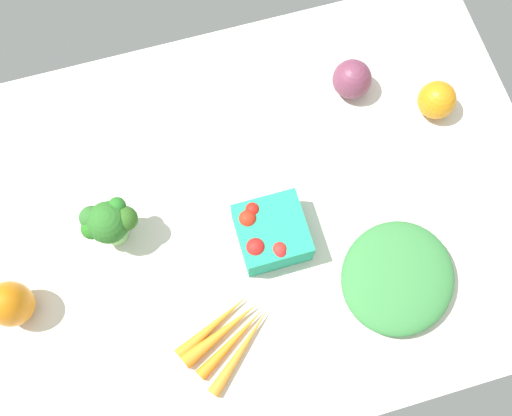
{
  "coord_description": "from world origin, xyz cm",
  "views": [
    {
      "loc": [
        -9.4,
        -32.9,
        103.89
      ],
      "look_at": [
        0.0,
        0.0,
        4.0
      ],
      "focal_mm": 42.88,
      "sensor_mm": 36.0,
      "label": 1
    }
  ],
  "objects_px": {
    "leafy_greens_clump": "(398,277)",
    "broccoli_head": "(109,222)",
    "berry_basket": "(270,233)",
    "red_onion_center": "(352,79)",
    "heirloom_tomato_orange": "(437,100)",
    "bell_pepper_orange": "(11,304)",
    "carrot_bunch": "(227,337)"
  },
  "relations": [
    {
      "from": "carrot_bunch",
      "to": "red_onion_center",
      "type": "bearing_deg",
      "value": 48.26
    },
    {
      "from": "heirloom_tomato_orange",
      "to": "red_onion_center",
      "type": "height_order",
      "value": "red_onion_center"
    },
    {
      "from": "broccoli_head",
      "to": "berry_basket",
      "type": "bearing_deg",
      "value": -18.04
    },
    {
      "from": "bell_pepper_orange",
      "to": "broccoli_head",
      "type": "distance_m",
      "value": 0.2
    },
    {
      "from": "bell_pepper_orange",
      "to": "red_onion_center",
      "type": "height_order",
      "value": "bell_pepper_orange"
    },
    {
      "from": "bell_pepper_orange",
      "to": "leafy_greens_clump",
      "type": "xyz_separation_m",
      "value": [
        0.62,
        -0.13,
        -0.03
      ]
    },
    {
      "from": "red_onion_center",
      "to": "heirloom_tomato_orange",
      "type": "bearing_deg",
      "value": -31.48
    },
    {
      "from": "bell_pepper_orange",
      "to": "broccoli_head",
      "type": "bearing_deg",
      "value": 25.16
    },
    {
      "from": "heirloom_tomato_orange",
      "to": "red_onion_center",
      "type": "distance_m",
      "value": 0.16
    },
    {
      "from": "berry_basket",
      "to": "bell_pepper_orange",
      "type": "relative_size",
      "value": 1.14
    },
    {
      "from": "berry_basket",
      "to": "broccoli_head",
      "type": "distance_m",
      "value": 0.27
    },
    {
      "from": "berry_basket",
      "to": "bell_pepper_orange",
      "type": "distance_m",
      "value": 0.43
    },
    {
      "from": "berry_basket",
      "to": "carrot_bunch",
      "type": "distance_m",
      "value": 0.19
    },
    {
      "from": "red_onion_center",
      "to": "broccoli_head",
      "type": "bearing_deg",
      "value": -161.6
    },
    {
      "from": "berry_basket",
      "to": "broccoli_head",
      "type": "bearing_deg",
      "value": 161.96
    },
    {
      "from": "broccoli_head",
      "to": "red_onion_center",
      "type": "relative_size",
      "value": 1.47
    },
    {
      "from": "leafy_greens_clump",
      "to": "red_onion_center",
      "type": "height_order",
      "value": "red_onion_center"
    },
    {
      "from": "berry_basket",
      "to": "heirloom_tomato_orange",
      "type": "xyz_separation_m",
      "value": [
        0.36,
        0.16,
        0.0
      ]
    },
    {
      "from": "bell_pepper_orange",
      "to": "heirloom_tomato_orange",
      "type": "height_order",
      "value": "bell_pepper_orange"
    },
    {
      "from": "carrot_bunch",
      "to": "broccoli_head",
      "type": "bearing_deg",
      "value": 121.24
    },
    {
      "from": "leafy_greens_clump",
      "to": "broccoli_head",
      "type": "bearing_deg",
      "value": 154.18
    },
    {
      "from": "red_onion_center",
      "to": "leafy_greens_clump",
      "type": "bearing_deg",
      "value": -96.84
    },
    {
      "from": "berry_basket",
      "to": "broccoli_head",
      "type": "xyz_separation_m",
      "value": [
        -0.25,
        0.08,
        0.03
      ]
    },
    {
      "from": "bell_pepper_orange",
      "to": "carrot_bunch",
      "type": "distance_m",
      "value": 0.35
    },
    {
      "from": "carrot_bunch",
      "to": "red_onion_center",
      "type": "distance_m",
      "value": 0.52
    },
    {
      "from": "broccoli_head",
      "to": "red_onion_center",
      "type": "bearing_deg",
      "value": 18.4
    },
    {
      "from": "carrot_bunch",
      "to": "leafy_greens_clump",
      "type": "bearing_deg",
      "value": 2.76
    },
    {
      "from": "broccoli_head",
      "to": "heirloom_tomato_orange",
      "type": "bearing_deg",
      "value": 7.15
    },
    {
      "from": "leafy_greens_clump",
      "to": "red_onion_center",
      "type": "distance_m",
      "value": 0.37
    },
    {
      "from": "broccoli_head",
      "to": "bell_pepper_orange",
      "type": "bearing_deg",
      "value": -154.84
    },
    {
      "from": "berry_basket",
      "to": "heirloom_tomato_orange",
      "type": "distance_m",
      "value": 0.4
    },
    {
      "from": "berry_basket",
      "to": "leafy_greens_clump",
      "type": "xyz_separation_m",
      "value": [
        0.18,
        -0.13,
        -0.01
      ]
    }
  ]
}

